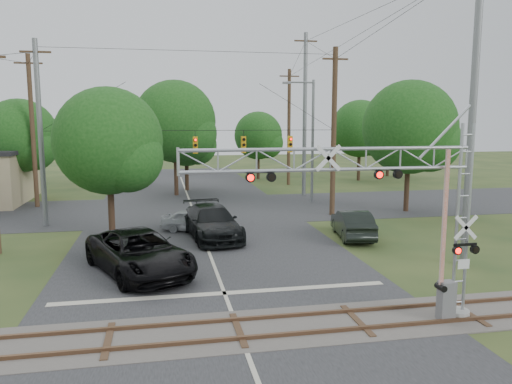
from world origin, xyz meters
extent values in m
plane|color=#283E1C|center=(0.00, 0.00, 0.00)|extent=(160.00, 160.00, 0.00)
cube|color=#28292B|center=(0.00, 10.00, 0.01)|extent=(14.00, 90.00, 0.02)
cube|color=#28292B|center=(0.00, 24.00, 0.01)|extent=(90.00, 12.00, 0.02)
cube|color=#514C46|center=(0.00, 2.00, 0.02)|extent=(90.00, 3.20, 0.05)
cube|color=brown|center=(0.00, 1.28, 0.09)|extent=(90.00, 0.12, 0.14)
cube|color=brown|center=(0.00, 2.72, 0.09)|extent=(90.00, 0.12, 0.14)
cylinder|color=gray|center=(7.47, 1.70, 0.14)|extent=(0.82, 0.82, 0.27)
cube|color=silver|center=(7.43, 1.43, 1.96)|extent=(0.41, 0.03, 0.32)
cube|color=slate|center=(6.93, 1.52, 0.68)|extent=(0.50, 0.41, 1.37)
cube|color=red|center=(6.70, 1.52, 3.46)|extent=(0.13, 0.08, 4.55)
cylinder|color=slate|center=(-9.50, 20.00, 5.75)|extent=(0.32, 0.32, 11.50)
cylinder|color=#3F2D1D|center=(9.50, 20.00, 5.75)|extent=(0.36, 0.36, 11.50)
cylinder|color=black|center=(0.00, 20.00, 5.95)|extent=(19.00, 0.03, 0.03)
cube|color=orange|center=(-6.40, 20.00, 5.00)|extent=(0.30, 0.30, 1.10)
cube|color=orange|center=(-3.20, 20.00, 5.00)|extent=(0.30, 0.30, 1.10)
cube|color=orange|center=(0.00, 20.00, 5.00)|extent=(0.30, 0.30, 1.10)
cube|color=orange|center=(3.20, 20.00, 5.00)|extent=(0.30, 0.30, 1.10)
cube|color=orange|center=(6.40, 20.00, 5.00)|extent=(0.30, 0.30, 1.10)
imported|color=black|center=(-3.30, 8.77, 0.93)|extent=(5.47, 7.39, 1.87)
imported|color=black|center=(0.49, 14.70, 0.92)|extent=(3.34, 6.60, 1.84)
imported|color=#B6BABE|center=(-0.42, 16.68, 0.66)|extent=(4.15, 2.88, 1.31)
imported|color=black|center=(8.34, 13.30, 0.79)|extent=(2.43, 5.03, 1.59)
cylinder|color=slate|center=(9.72, 25.51, 4.87)|extent=(0.22, 0.22, 9.75)
cylinder|color=slate|center=(8.64, 25.51, 9.53)|extent=(2.17, 0.13, 0.13)
cube|color=slate|center=(7.56, 25.51, 9.48)|extent=(0.65, 0.27, 0.16)
cylinder|color=#3F2D1D|center=(-11.66, 27.40, 5.74)|extent=(0.34, 0.34, 11.48)
cube|color=#3F2D1D|center=(-11.66, 27.40, 10.78)|extent=(2.00, 0.12, 0.12)
cylinder|color=slate|center=(10.13, 29.21, 6.98)|extent=(0.34, 0.34, 13.95)
cube|color=#3F2D1D|center=(10.13, 29.21, 13.25)|extent=(2.00, 0.12, 0.12)
cylinder|color=slate|center=(11.40, 7.31, 7.03)|extent=(0.34, 0.34, 14.06)
cylinder|color=#3F2D1D|center=(10.62, 36.44, 5.81)|extent=(0.34, 0.34, 11.63)
cube|color=#3F2D1D|center=(10.62, 36.44, 10.93)|extent=(2.00, 0.12, 0.12)
cylinder|color=#382619|center=(-13.28, 30.17, 1.91)|extent=(0.36, 0.36, 3.81)
sphere|color=#174714|center=(-13.28, 30.17, 5.38)|extent=(5.90, 5.90, 5.90)
cylinder|color=#382619|center=(-5.10, 16.13, 1.94)|extent=(0.36, 0.36, 3.89)
sphere|color=#174714|center=(-5.10, 16.13, 5.48)|extent=(6.01, 6.01, 6.01)
cylinder|color=#382619|center=(-0.94, 31.32, 2.30)|extent=(0.36, 0.36, 4.61)
sphere|color=#174714|center=(-0.94, 31.32, 6.49)|extent=(7.12, 7.12, 7.12)
cylinder|color=#382619|center=(0.15, 34.32, 1.81)|extent=(0.36, 0.36, 3.62)
sphere|color=#174714|center=(0.15, 34.32, 5.11)|extent=(5.60, 5.60, 5.60)
cylinder|color=#382619|center=(8.54, 41.96, 1.73)|extent=(0.36, 0.36, 3.46)
sphere|color=#174714|center=(8.54, 41.96, 4.87)|extent=(5.34, 5.34, 5.34)
cylinder|color=#382619|center=(15.29, 20.31, 2.17)|extent=(0.36, 0.36, 4.34)
sphere|color=#174714|center=(15.29, 20.31, 6.11)|extent=(6.70, 6.70, 6.70)
cylinder|color=#382619|center=(19.12, 38.52, 2.01)|extent=(0.36, 0.36, 4.02)
sphere|color=#174714|center=(19.12, 38.52, 5.66)|extent=(6.21, 6.21, 6.21)
cylinder|color=#382619|center=(24.16, 41.90, 1.86)|extent=(0.36, 0.36, 3.73)
sphere|color=#174714|center=(24.16, 41.90, 5.25)|extent=(5.76, 5.76, 5.76)
camera|label=1|loc=(-2.31, -12.87, 6.69)|focal=35.00mm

